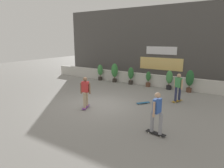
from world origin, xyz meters
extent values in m
plane|color=gray|center=(0.00, 0.00, 0.00)|extent=(48.00, 48.00, 0.00)
cube|color=beige|center=(0.00, 6.00, 0.45)|extent=(18.00, 0.40, 0.90)
cube|color=#4C4947|center=(0.00, 10.00, 3.25)|extent=(20.00, 2.00, 6.50)
cube|color=white|center=(0.52, 8.96, 2.60)|extent=(2.80, 0.08, 0.70)
cube|color=#F2CC72|center=(0.52, 8.97, 1.40)|extent=(4.00, 0.06, 1.10)
cylinder|color=#2D2823|center=(-3.81, 5.55, 0.15)|extent=(0.36, 0.36, 0.30)
cylinder|color=brown|center=(-3.81, 5.55, 0.38)|extent=(0.06, 0.06, 0.15)
ellipsoid|color=#428C47|center=(-3.81, 5.55, 0.93)|extent=(0.47, 0.47, 0.95)
cylinder|color=#2D2823|center=(-2.31, 5.55, 0.15)|extent=(0.36, 0.36, 0.30)
cylinder|color=brown|center=(-2.31, 5.55, 0.38)|extent=(0.06, 0.06, 0.15)
ellipsoid|color=#387F3D|center=(-2.31, 5.55, 1.02)|extent=(0.56, 0.56, 1.15)
cylinder|color=#2D2823|center=(-0.76, 5.55, 0.15)|extent=(0.36, 0.36, 0.30)
cylinder|color=brown|center=(-0.76, 5.55, 0.38)|extent=(0.06, 0.06, 0.15)
ellipsoid|color=#2D6B33|center=(-0.76, 5.55, 0.92)|extent=(0.46, 0.46, 0.94)
cylinder|color=brown|center=(0.75, 5.55, 0.15)|extent=(0.36, 0.36, 0.30)
cylinder|color=brown|center=(0.75, 5.55, 0.38)|extent=(0.06, 0.06, 0.15)
ellipsoid|color=#2D6B33|center=(0.75, 5.55, 0.82)|extent=(0.36, 0.36, 0.74)
cylinder|color=black|center=(2.37, 5.55, 0.15)|extent=(0.36, 0.36, 0.30)
cylinder|color=brown|center=(2.37, 5.55, 0.38)|extent=(0.06, 0.06, 0.15)
ellipsoid|color=#428C47|center=(2.37, 5.55, 0.93)|extent=(0.47, 0.47, 0.95)
cylinder|color=brown|center=(3.78, 5.55, 0.15)|extent=(0.36, 0.36, 0.30)
cylinder|color=brown|center=(3.78, 5.55, 0.38)|extent=(0.06, 0.06, 0.15)
ellipsoid|color=#235B2D|center=(3.78, 5.55, 1.00)|extent=(0.54, 0.54, 1.10)
cube|color=black|center=(4.04, -1.70, 0.07)|extent=(0.82, 0.32, 0.02)
cylinder|color=silver|center=(4.31, -1.66, 0.03)|extent=(0.06, 0.04, 0.06)
cylinder|color=silver|center=(4.28, -1.82, 0.03)|extent=(0.06, 0.04, 0.06)
cylinder|color=silver|center=(3.79, -1.58, 0.03)|extent=(0.06, 0.04, 0.06)
cylinder|color=silver|center=(3.77, -1.74, 0.03)|extent=(0.06, 0.04, 0.06)
cylinder|color=gray|center=(4.22, -1.73, 0.49)|extent=(0.14, 0.14, 0.82)
cylinder|color=gray|center=(3.86, -1.67, 0.49)|extent=(0.14, 0.14, 0.82)
cube|color=#3359B2|center=(4.04, -1.70, 1.18)|extent=(0.25, 0.39, 0.56)
sphere|color=tan|center=(4.04, -1.70, 1.59)|extent=(0.22, 0.22, 0.22)
cylinder|color=tan|center=(4.07, -1.47, 1.10)|extent=(0.09, 0.09, 0.58)
cylinder|color=tan|center=(4.00, -1.93, 1.10)|extent=(0.09, 0.09, 0.58)
cube|color=#72338C|center=(-0.19, -0.82, 0.07)|extent=(0.47, 0.82, 0.02)
cylinder|color=silver|center=(-0.02, -1.04, 0.03)|extent=(0.05, 0.06, 0.06)
cylinder|color=silver|center=(-0.17, -1.09, 0.03)|extent=(0.05, 0.06, 0.06)
cylinder|color=silver|center=(-0.21, -0.55, 0.03)|extent=(0.05, 0.06, 0.06)
cylinder|color=silver|center=(-0.36, -0.61, 0.03)|extent=(0.05, 0.06, 0.06)
cylinder|color=tan|center=(-0.13, -0.99, 0.49)|extent=(0.14, 0.14, 0.82)
cylinder|color=tan|center=(-0.25, -0.65, 0.49)|extent=(0.14, 0.14, 0.82)
cube|color=red|center=(-0.19, -0.82, 1.18)|extent=(0.41, 0.31, 0.56)
sphere|color=brown|center=(-0.19, -0.82, 1.59)|extent=(0.22, 0.22, 0.22)
cylinder|color=brown|center=(0.03, -0.74, 1.10)|extent=(0.09, 0.09, 0.58)
cylinder|color=brown|center=(-0.41, -0.91, 1.10)|extent=(0.09, 0.09, 0.58)
cube|color=#BF8C26|center=(3.68, 2.87, 0.07)|extent=(0.49, 0.82, 0.02)
cylinder|color=silver|center=(3.70, 3.14, 0.03)|extent=(0.05, 0.06, 0.06)
cylinder|color=silver|center=(3.85, 3.08, 0.03)|extent=(0.05, 0.06, 0.06)
cylinder|color=silver|center=(3.51, 2.66, 0.03)|extent=(0.05, 0.06, 0.06)
cylinder|color=silver|center=(3.65, 2.60, 0.03)|extent=(0.05, 0.06, 0.06)
cylinder|color=#282D4C|center=(3.75, 3.03, 0.49)|extent=(0.14, 0.14, 0.82)
cylinder|color=#282D4C|center=(3.61, 2.70, 0.49)|extent=(0.14, 0.14, 0.82)
cube|color=#3F8C4C|center=(3.68, 2.87, 1.18)|extent=(0.41, 0.32, 0.56)
sphere|color=tan|center=(3.68, 2.87, 1.59)|extent=(0.22, 0.22, 0.22)
cylinder|color=tan|center=(3.46, 2.96, 1.10)|extent=(0.09, 0.09, 0.58)
cylinder|color=tan|center=(3.90, 2.78, 1.10)|extent=(0.09, 0.09, 0.58)
cube|color=#266699|center=(2.12, 1.49, 0.07)|extent=(0.65, 0.75, 0.02)
cylinder|color=silver|center=(2.22, 1.75, 0.03)|extent=(0.06, 0.06, 0.06)
cylinder|color=silver|center=(2.35, 1.65, 0.03)|extent=(0.06, 0.06, 0.06)
cylinder|color=silver|center=(1.90, 1.34, 0.03)|extent=(0.06, 0.06, 0.06)
cylinder|color=silver|center=(2.03, 1.24, 0.03)|extent=(0.06, 0.06, 0.06)
camera|label=1|loc=(6.37, -8.57, 3.65)|focal=31.67mm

